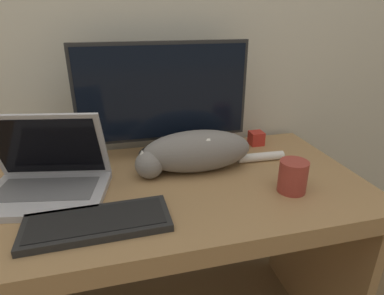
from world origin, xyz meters
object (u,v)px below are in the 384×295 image
at_px(monitor, 164,101).
at_px(laptop, 46,179).
at_px(external_keyboard, 98,223).
at_px(coffee_mug, 293,176).
at_px(cat, 195,151).

distance_m(monitor, laptop, 0.46).
xyz_separation_m(monitor, external_keyboard, (-0.24, -0.38, -0.21)).
xyz_separation_m(monitor, laptop, (-0.39, -0.17, -0.17)).
relative_size(external_keyboard, coffee_mug, 3.72).
bearing_deg(cat, laptop, -173.18).
xyz_separation_m(monitor, coffee_mug, (0.33, -0.34, -0.17)).
xyz_separation_m(cat, coffee_mug, (0.25, -0.21, -0.02)).
relative_size(laptop, coffee_mug, 3.87).
relative_size(laptop, cat, 0.70).
bearing_deg(cat, monitor, 122.35).
bearing_deg(cat, external_keyboard, -140.89).
bearing_deg(cat, coffee_mug, -37.06).
distance_m(external_keyboard, cat, 0.41).
xyz_separation_m(external_keyboard, coffee_mug, (0.57, 0.04, 0.04)).
relative_size(monitor, external_keyboard, 1.64).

